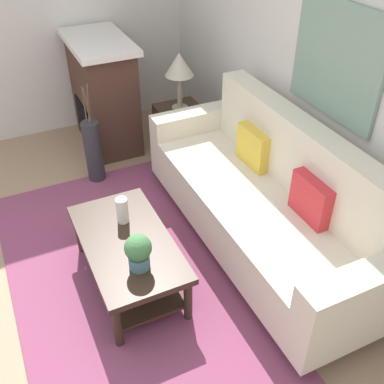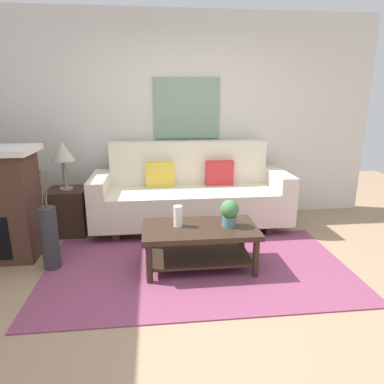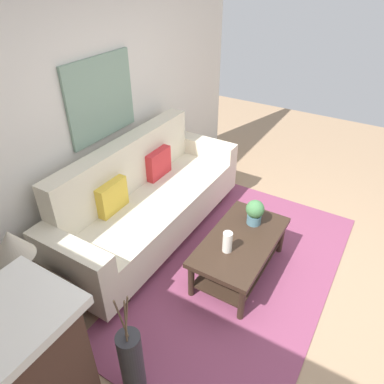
% 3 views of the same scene
% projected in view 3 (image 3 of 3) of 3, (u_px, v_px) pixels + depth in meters
% --- Properties ---
extents(ground_plane, '(9.26, 9.26, 0.00)m').
position_uv_depth(ground_plane, '(287.00, 295.00, 3.35)').
color(ground_plane, '#9E7F60').
extents(wall_back, '(5.26, 0.10, 2.70)m').
position_uv_depth(wall_back, '(94.00, 112.00, 3.53)').
color(wall_back, silver).
rests_on(wall_back, ground_plane).
extents(area_rug, '(2.96, 1.65, 0.01)m').
position_uv_depth(area_rug, '(239.00, 274.00, 3.56)').
color(area_rug, '#843D5B').
rests_on(area_rug, ground_plane).
extents(couch, '(2.44, 0.84, 1.08)m').
position_uv_depth(couch, '(147.00, 201.00, 3.86)').
color(couch, beige).
rests_on(couch, ground_plane).
extents(throw_pillow_mustard, '(0.36, 0.13, 0.32)m').
position_uv_depth(throw_pillow_mustard, '(111.00, 197.00, 3.50)').
color(throw_pillow_mustard, gold).
rests_on(throw_pillow_mustard, couch).
extents(throw_pillow_crimson, '(0.36, 0.12, 0.32)m').
position_uv_depth(throw_pillow_crimson, '(158.00, 163.00, 4.05)').
color(throw_pillow_crimson, red).
rests_on(throw_pillow_crimson, couch).
extents(coffee_table, '(1.10, 0.60, 0.43)m').
position_uv_depth(coffee_table, '(240.00, 248.00, 3.42)').
color(coffee_table, '#332319').
rests_on(coffee_table, ground_plane).
extents(tabletop_vase, '(0.09, 0.09, 0.20)m').
position_uv_depth(tabletop_vase, '(227.00, 242.00, 3.17)').
color(tabletop_vase, white).
rests_on(tabletop_vase, coffee_table).
extents(potted_plant_tabletop, '(0.18, 0.18, 0.26)m').
position_uv_depth(potted_plant_tabletop, '(255.00, 212.00, 3.47)').
color(potted_plant_tabletop, slate).
rests_on(potted_plant_tabletop, coffee_table).
extents(side_table, '(0.44, 0.44, 0.56)m').
position_uv_depth(side_table, '(37.00, 313.00, 2.84)').
color(side_table, '#332319').
rests_on(side_table, ground_plane).
extents(table_lamp, '(0.28, 0.28, 0.57)m').
position_uv_depth(table_lamp, '(12.00, 247.00, 2.45)').
color(table_lamp, gray).
rests_on(table_lamp, side_table).
extents(floor_vase, '(0.17, 0.17, 0.63)m').
position_uv_depth(floor_vase, '(132.00, 365.00, 2.45)').
color(floor_vase, '#2D2D33').
rests_on(floor_vase, ground_plane).
extents(floor_vase_branch_a, '(0.05, 0.04, 0.36)m').
position_uv_depth(floor_vase_branch_a, '(127.00, 317.00, 2.19)').
color(floor_vase_branch_a, brown).
rests_on(floor_vase_branch_a, floor_vase).
extents(floor_vase_branch_b, '(0.05, 0.05, 0.36)m').
position_uv_depth(floor_vase_branch_b, '(121.00, 319.00, 2.18)').
color(floor_vase_branch_b, brown).
rests_on(floor_vase_branch_b, floor_vase).
extents(floor_vase_branch_c, '(0.04, 0.02, 0.36)m').
position_uv_depth(floor_vase_branch_c, '(126.00, 322.00, 2.16)').
color(floor_vase_branch_c, brown).
rests_on(floor_vase_branch_c, floor_vase).
extents(framed_painting, '(0.87, 0.03, 0.79)m').
position_uv_depth(framed_painting, '(101.00, 98.00, 3.47)').
color(framed_painting, gray).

